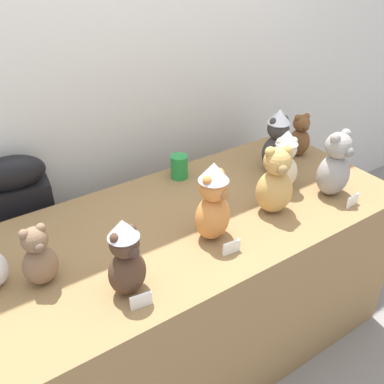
{
  "coord_description": "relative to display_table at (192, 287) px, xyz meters",
  "views": [
    {
      "loc": [
        -0.79,
        -0.93,
        1.79
      ],
      "look_at": [
        0.0,
        0.25,
        0.9
      ],
      "focal_mm": 40.47,
      "sensor_mm": 36.0,
      "label": 1
    }
  ],
  "objects": [
    {
      "name": "name_card_front_right",
      "position": [
        0.6,
        -0.31,
        0.41
      ],
      "size": [
        0.07,
        0.01,
        0.05
      ],
      "primitive_type": "cube",
      "rotation": [
        0.0,
        0.0,
        0.08
      ],
      "color": "white",
      "rests_on": "display_table"
    },
    {
      "name": "name_card_front_middle",
      "position": [
        -0.01,
        -0.26,
        0.41
      ],
      "size": [
        0.07,
        0.01,
        0.05
      ],
      "primitive_type": "cube",
      "rotation": [
        0.0,
        0.0,
        -0.1
      ],
      "color": "white",
      "rests_on": "display_table"
    },
    {
      "name": "instrument_case",
      "position": [
        -0.55,
        0.53,
        0.11
      ],
      "size": [
        0.29,
        0.16,
        0.98
      ],
      "rotation": [
        0.0,
        0.0,
        -0.14
      ],
      "color": "black",
      "rests_on": "ground_plane"
    },
    {
      "name": "ground_plane",
      "position": [
        0.0,
        -0.25,
        -0.39
      ],
      "size": [
        10.0,
        10.0,
        0.0
      ],
      "primitive_type": "plane",
      "color": "gray"
    },
    {
      "name": "teddy_bear_cream",
      "position": [
        0.46,
        -0.03,
        0.52
      ],
      "size": [
        0.16,
        0.15,
        0.28
      ],
      "rotation": [
        0.0,
        0.0,
        -0.46
      ],
      "color": "beige",
      "rests_on": "display_table"
    },
    {
      "name": "name_card_front_left",
      "position": [
        -0.4,
        -0.31,
        0.41
      ],
      "size": [
        0.07,
        0.02,
        0.05
      ],
      "primitive_type": "cube",
      "rotation": [
        0.0,
        0.0,
        -0.16
      ],
      "color": "white",
      "rests_on": "display_table"
    },
    {
      "name": "teddy_bear_cocoa",
      "position": [
        -0.4,
        -0.22,
        0.52
      ],
      "size": [
        0.15,
        0.13,
        0.28
      ],
      "rotation": [
        0.0,
        0.0,
        0.24
      ],
      "color": "#4C3323",
      "rests_on": "display_table"
    },
    {
      "name": "wall_back",
      "position": [
        0.0,
        0.65,
        0.91
      ],
      "size": [
        7.0,
        0.08,
        2.6
      ],
      "primitive_type": "cube",
      "color": "silver",
      "rests_on": "ground_plane"
    },
    {
      "name": "teddy_bear_ash",
      "position": [
        0.6,
        -0.19,
        0.52
      ],
      "size": [
        0.16,
        0.14,
        0.3
      ],
      "rotation": [
        0.0,
        0.0,
        0.05
      ],
      "color": "gray",
      "rests_on": "display_table"
    },
    {
      "name": "teddy_bear_ginger",
      "position": [
        -0.01,
        -0.15,
        0.54
      ],
      "size": [
        0.17,
        0.16,
        0.32
      ],
      "rotation": [
        0.0,
        0.0,
        0.3
      ],
      "color": "#D17F3D",
      "rests_on": "display_table"
    },
    {
      "name": "teddy_bear_honey",
      "position": [
        0.3,
        -0.14,
        0.52
      ],
      "size": [
        0.19,
        0.17,
        0.29
      ],
      "rotation": [
        0.0,
        0.0,
        -0.39
      ],
      "color": "tan",
      "rests_on": "display_table"
    },
    {
      "name": "party_cup_green",
      "position": [
        0.13,
        0.3,
        0.44
      ],
      "size": [
        0.08,
        0.08,
        0.11
      ],
      "primitive_type": "cylinder",
      "color": "#238C3D",
      "rests_on": "display_table"
    },
    {
      "name": "display_table",
      "position": [
        0.0,
        0.0,
        0.0
      ],
      "size": [
        1.79,
        0.79,
        0.78
      ],
      "primitive_type": "cube",
      "color": "olive",
      "rests_on": "ground_plane"
    },
    {
      "name": "teddy_bear_charcoal",
      "position": [
        0.55,
        0.11,
        0.53
      ],
      "size": [
        0.14,
        0.13,
        0.3
      ],
      "rotation": [
        0.0,
        0.0,
        -0.06
      ],
      "color": "#383533",
      "rests_on": "display_table"
    },
    {
      "name": "teddy_bear_chestnut",
      "position": [
        0.75,
        0.15,
        0.49
      ],
      "size": [
        0.13,
        0.12,
        0.22
      ],
      "rotation": [
        0.0,
        0.0,
        -0.21
      ],
      "color": "brown",
      "rests_on": "display_table"
    },
    {
      "name": "teddy_bear_mocha",
      "position": [
        -0.61,
        -0.03,
        0.49
      ],
      "size": [
        0.12,
        0.1,
        0.22
      ],
      "rotation": [
        0.0,
        0.0,
        0.04
      ],
      "color": "#7F6047",
      "rests_on": "display_table"
    }
  ]
}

